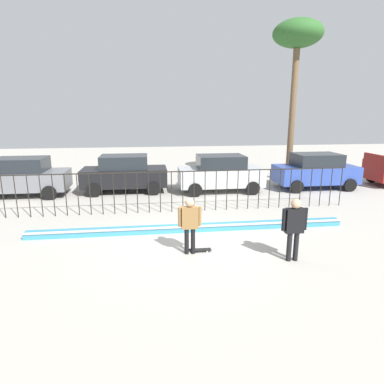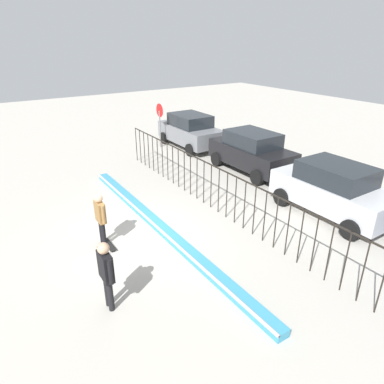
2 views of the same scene
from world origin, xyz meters
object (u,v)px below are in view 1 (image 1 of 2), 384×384
object	(u,v)px
camera_operator	(294,224)
parked_car_silver	(220,173)
palm_tree_tall	(297,40)
skateboard	(198,250)
parked_car_blue	(316,171)
parked_car_black	(125,173)
parked_car_gray	(22,177)
skateboarder	(190,221)

from	to	relation	value
camera_operator	parked_car_silver	distance (m)	8.43
camera_operator	palm_tree_tall	distance (m)	13.51
palm_tree_tall	skateboard	bearing A→B (deg)	-125.54
palm_tree_tall	parked_car_silver	bearing A→B (deg)	-153.85
parked_car_silver	skateboard	bearing A→B (deg)	-110.64
skateboard	palm_tree_tall	size ratio (longest dim) A/B	0.09
skateboard	parked_car_silver	xyz separation A→B (m)	(2.30, 7.51, 0.91)
skateboard	camera_operator	world-z (taller)	camera_operator
parked_car_blue	parked_car_silver	bearing A→B (deg)	176.77
parked_car_black	skateboard	bearing A→B (deg)	-69.92
skateboard	parked_car_blue	bearing A→B (deg)	64.60
camera_operator	parked_car_silver	xyz separation A→B (m)	(-0.22, 8.43, -0.10)
parked_car_silver	palm_tree_tall	distance (m)	8.71
skateboard	camera_operator	xyz separation A→B (m)	(2.53, -0.92, 1.02)
camera_operator	parked_car_gray	bearing A→B (deg)	-34.46
skateboarder	parked_car_blue	xyz separation A→B (m)	(7.80, 7.63, -0.04)
parked_car_gray	palm_tree_tall	bearing A→B (deg)	5.56
parked_car_gray	parked_car_black	xyz separation A→B (m)	(4.92, 0.28, 0.00)
skateboard	parked_car_silver	distance (m)	7.91
parked_car_blue	palm_tree_tall	bearing A→B (deg)	99.58
skateboarder	parked_car_silver	xyz separation A→B (m)	(2.55, 7.59, -0.04)
skateboard	parked_car_black	xyz separation A→B (m)	(-2.62, 8.11, 0.91)
skateboarder	skateboard	size ratio (longest dim) A/B	2.10
skateboarder	camera_operator	world-z (taller)	camera_operator
parked_car_blue	camera_operator	bearing A→B (deg)	-124.42
camera_operator	parked_car_blue	distance (m)	9.86
skateboard	parked_car_gray	size ratio (longest dim) A/B	0.19
skateboarder	parked_car_black	xyz separation A→B (m)	(-2.37, 8.19, -0.04)
camera_operator	parked_car_gray	size ratio (longest dim) A/B	0.42
skateboard	camera_operator	bearing A→B (deg)	-0.44
parked_car_blue	skateboarder	bearing A→B (deg)	-139.38
camera_operator	parked_car_gray	world-z (taller)	parked_car_gray
skateboarder	skateboard	world-z (taller)	skateboarder
camera_operator	parked_car_blue	bearing A→B (deg)	-114.16
skateboard	parked_car_gray	xyz separation A→B (m)	(-7.54, 7.83, 0.91)
parked_car_silver	parked_car_blue	world-z (taller)	same
camera_operator	parked_car_silver	bearing A→B (deg)	-81.97
parked_car_black	parked_car_silver	size ratio (longest dim) A/B	1.00
skateboarder	parked_car_silver	distance (m)	8.01
skateboard	parked_car_silver	bearing A→B (deg)	92.53
palm_tree_tall	skateboarder	bearing A→B (deg)	-126.28
camera_operator	skateboarder	bearing A→B (deg)	-10.34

